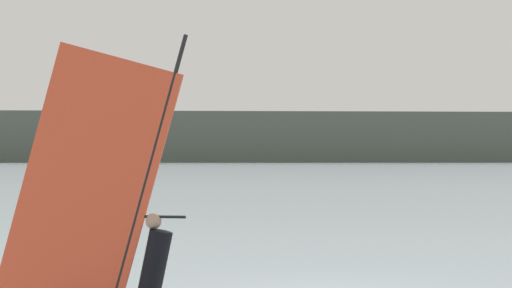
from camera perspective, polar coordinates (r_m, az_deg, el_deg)
The scene contains 2 objects.
windsurfer at distance 12.14m, azimuth -8.46°, elevation -5.91°, with size 3.73×2.00×4.01m.
cargo_ship at distance 614.47m, azimuth -9.46°, elevation -0.45°, with size 30.77×143.12×35.69m.
Camera 1 is at (-4.87, -12.94, 2.16)m, focal length 61.20 mm.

